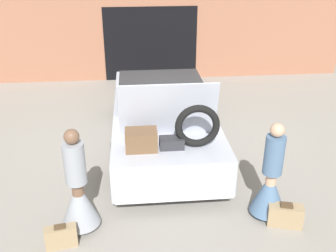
# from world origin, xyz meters

# --- Properties ---
(ground_plane) EXTENTS (40.00, 40.00, 0.00)m
(ground_plane) POSITION_xyz_m (0.00, 0.00, 0.00)
(ground_plane) COLOR gray
(garage_wall_back) EXTENTS (12.00, 0.14, 2.80)m
(garage_wall_back) POSITION_xyz_m (0.00, 4.31, 1.39)
(garage_wall_back) COLOR #9E664C
(garage_wall_back) RESTS_ON ground_plane
(car) EXTENTS (2.03, 4.91, 1.83)m
(car) POSITION_xyz_m (-0.00, -0.01, 0.60)
(car) COLOR #B2B7C6
(car) RESTS_ON ground_plane
(person_left) EXTENTS (0.58, 0.58, 1.64)m
(person_left) POSITION_xyz_m (-1.45, -2.69, 0.59)
(person_left) COLOR brown
(person_left) RESTS_ON ground_plane
(person_right) EXTENTS (0.56, 0.56, 1.60)m
(person_right) POSITION_xyz_m (1.45, -2.67, 0.57)
(person_right) COLOR tan
(person_right) RESTS_ON ground_plane
(suitcase_beside_left_person) EXTENTS (0.46, 0.23, 0.36)m
(suitcase_beside_left_person) POSITION_xyz_m (-1.68, -3.09, 0.17)
(suitcase_beside_left_person) COLOR #9E8460
(suitcase_beside_left_person) RESTS_ON ground_plane
(suitcase_beside_right_person) EXTENTS (0.56, 0.35, 0.38)m
(suitcase_beside_right_person) POSITION_xyz_m (1.63, -2.94, 0.18)
(suitcase_beside_right_person) COLOR #9E8460
(suitcase_beside_right_person) RESTS_ON ground_plane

